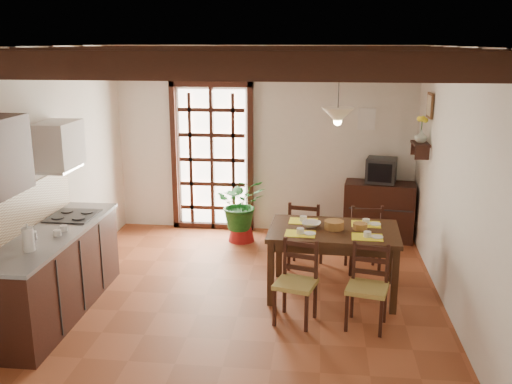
# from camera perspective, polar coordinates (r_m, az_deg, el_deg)

# --- Properties ---
(ground_plane) EXTENTS (5.00, 5.00, 0.00)m
(ground_plane) POSITION_cam_1_polar(r_m,az_deg,el_deg) (6.67, -1.25, -10.46)
(ground_plane) COLOR brown
(room_shell) EXTENTS (4.52, 5.02, 2.81)m
(room_shell) POSITION_cam_1_polar(r_m,az_deg,el_deg) (6.12, -1.35, 5.11)
(room_shell) COLOR silver
(room_shell) RESTS_ON ground_plane
(ceiling_beams) EXTENTS (4.50, 4.34, 0.20)m
(ceiling_beams) POSITION_cam_1_polar(r_m,az_deg,el_deg) (6.03, -1.40, 13.32)
(ceiling_beams) COLOR black
(ceiling_beams) RESTS_ON room_shell
(french_door) EXTENTS (1.26, 0.11, 2.32)m
(french_door) POSITION_cam_1_polar(r_m,az_deg,el_deg) (8.74, -4.40, 3.75)
(french_door) COLOR white
(french_door) RESTS_ON ground_plane
(kitchen_counter) EXTENTS (0.64, 2.25, 1.38)m
(kitchen_counter) POSITION_cam_1_polar(r_m,az_deg,el_deg) (6.50, -19.53, -7.52)
(kitchen_counter) COLOR black
(kitchen_counter) RESTS_ON ground_plane
(range_hood) EXTENTS (0.38, 0.60, 0.54)m
(range_hood) POSITION_cam_1_polar(r_m,az_deg,el_deg) (6.67, -19.18, 4.39)
(range_hood) COLOR white
(range_hood) RESTS_ON room_shell
(counter_items) EXTENTS (0.50, 1.43, 0.25)m
(counter_items) POSITION_cam_1_polar(r_m,az_deg,el_deg) (6.41, -19.56, -3.20)
(counter_items) COLOR black
(counter_items) RESTS_ON kitchen_counter
(dining_table) EXTENTS (1.50, 1.00, 0.79)m
(dining_table) POSITION_cam_1_polar(r_m,az_deg,el_deg) (6.56, 7.77, -4.53)
(dining_table) COLOR #362011
(dining_table) RESTS_ON ground_plane
(chair_near_left) EXTENTS (0.48, 0.47, 0.86)m
(chair_near_left) POSITION_cam_1_polar(r_m,az_deg,el_deg) (6.04, 3.98, -10.46)
(chair_near_left) COLOR #A28E44
(chair_near_left) RESTS_ON ground_plane
(chair_near_right) EXTENTS (0.47, 0.46, 0.86)m
(chair_near_right) POSITION_cam_1_polar(r_m,az_deg,el_deg) (6.04, 11.00, -10.75)
(chair_near_right) COLOR #A28E44
(chair_near_right) RESTS_ON ground_plane
(chair_far_left) EXTENTS (0.48, 0.46, 0.91)m
(chair_far_left) POSITION_cam_1_polar(r_m,az_deg,el_deg) (7.41, 4.95, -5.48)
(chair_far_left) COLOR #A28E44
(chair_far_left) RESTS_ON ground_plane
(chair_far_right) EXTENTS (0.47, 0.45, 0.91)m
(chair_far_right) POSITION_cam_1_polar(r_m,az_deg,el_deg) (7.41, 10.64, -5.69)
(chair_far_right) COLOR #A28E44
(chair_far_right) RESTS_ON ground_plane
(table_setting) EXTENTS (1.06, 0.71, 0.10)m
(table_setting) POSITION_cam_1_polar(r_m,az_deg,el_deg) (6.51, 7.82, -3.12)
(table_setting) COLOR #FFF428
(table_setting) RESTS_ON dining_table
(table_bowl) EXTENTS (0.25, 0.25, 0.05)m
(table_bowl) POSITION_cam_1_polar(r_m,az_deg,el_deg) (6.58, 5.55, -3.23)
(table_bowl) COLOR white
(table_bowl) RESTS_ON dining_table
(sideboard) EXTENTS (1.05, 0.57, 0.85)m
(sideboard) POSITION_cam_1_polar(r_m,az_deg,el_deg) (8.60, 12.19, -1.87)
(sideboard) COLOR black
(sideboard) RESTS_ON ground_plane
(crt_tv) EXTENTS (0.48, 0.46, 0.36)m
(crt_tv) POSITION_cam_1_polar(r_m,az_deg,el_deg) (8.44, 12.42, 2.14)
(crt_tv) COLOR black
(crt_tv) RESTS_ON sideboard
(fuse_box) EXTENTS (0.25, 0.03, 0.32)m
(fuse_box) POSITION_cam_1_polar(r_m,az_deg,el_deg) (8.56, 11.01, 7.18)
(fuse_box) COLOR white
(fuse_box) RESTS_ON room_shell
(plant_pot) EXTENTS (0.39, 0.39, 0.24)m
(plant_pot) POSITION_cam_1_polar(r_m,az_deg,el_deg) (8.42, -1.47, -4.16)
(plant_pot) COLOR maroon
(plant_pot) RESTS_ON ground_plane
(potted_plant) EXTENTS (2.13, 1.94, 2.02)m
(potted_plant) POSITION_cam_1_polar(r_m,az_deg,el_deg) (8.28, -1.49, -1.15)
(potted_plant) COLOR #144C19
(potted_plant) RESTS_ON ground_plane
(wall_shelf) EXTENTS (0.20, 0.42, 0.20)m
(wall_shelf) POSITION_cam_1_polar(r_m,az_deg,el_deg) (7.81, 16.10, 4.38)
(wall_shelf) COLOR black
(wall_shelf) RESTS_ON room_shell
(shelf_vase) EXTENTS (0.15, 0.15, 0.15)m
(shelf_vase) POSITION_cam_1_polar(r_m,az_deg,el_deg) (7.79, 16.18, 5.39)
(shelf_vase) COLOR #B2BFB2
(shelf_vase) RESTS_ON wall_shelf
(shelf_flowers) EXTENTS (0.14, 0.14, 0.36)m
(shelf_flowers) POSITION_cam_1_polar(r_m,az_deg,el_deg) (7.76, 16.29, 6.90)
(shelf_flowers) COLOR #FFF428
(shelf_flowers) RESTS_ON shelf_vase
(framed_picture) EXTENTS (0.03, 0.32, 0.32)m
(framed_picture) POSITION_cam_1_polar(r_m,az_deg,el_deg) (7.75, 17.00, 8.27)
(framed_picture) COLOR brown
(framed_picture) RESTS_ON room_shell
(pendant_lamp) EXTENTS (0.36, 0.36, 0.84)m
(pendant_lamp) POSITION_cam_1_polar(r_m,az_deg,el_deg) (6.34, 8.18, 7.70)
(pendant_lamp) COLOR black
(pendant_lamp) RESTS_ON room_shell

